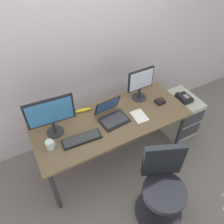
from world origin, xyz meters
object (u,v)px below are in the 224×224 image
Objects in this scene: keyboard at (82,139)px; banana at (83,110)px; monitor_side at (141,83)px; desk_phone at (184,98)px; laptop at (112,115)px; monitor_main at (51,114)px; trackball_mouse at (160,101)px; file_cabinet at (178,115)px; office_chair at (162,188)px; coffee_mug at (50,145)px; paper_notepad at (139,116)px.

banana is at bearing 65.16° from keyboard.
keyboard is at bearing -161.93° from monitor_side.
laptop is (-1.10, 0.00, 0.19)m from desk_phone.
monitor_main is 4.38× the size of trackball_mouse.
file_cabinet is 0.95m from monitor_side.
monitor_main is at bearing 133.13° from keyboard.
monitor_side is (-0.63, 0.16, 0.37)m from desk_phone.
office_chair is 1.22m from coffee_mug.
monitor_main reaches higher than laptop.
desk_phone is 0.48× the size of keyboard.
trackball_mouse is at bearing 1.86° from coffee_mug.
keyboard is at bearing -162.64° from laptop.
paper_notepad is at bearing -171.17° from desk_phone.
trackball_mouse is at bearing -173.01° from file_cabinet.
monitor_side is 1.98× the size of paper_notepad.
trackball_mouse reaches higher than file_cabinet.
desk_phone is at bearing -0.05° from laptop.
monitor_side is at bearing 18.07° from keyboard.
monitor_side is at bearing 18.69° from laptop.
monitor_side reaches higher than coffee_mug.
file_cabinet is 1.92m from coffee_mug.
keyboard is at bearing -175.18° from trackball_mouse.
laptop reaches higher than coffee_mug.
monitor_main is at bearing 129.40° from office_chair.
file_cabinet is 5.83× the size of coffee_mug.
banana is at bearing 109.02° from office_chair.
file_cabinet is at bearing 41.37° from office_chair.
paper_notepad is 1.09× the size of banana.
keyboard reaches higher than desk_phone.
monitor_side is at bearing 71.39° from office_chair.
laptop is (-0.47, -0.16, -0.18)m from monitor_side.
coffee_mug reaches higher than file_cabinet.
desk_phone is at bearing 2.65° from coffee_mug.
paper_notepad is at bearing -35.58° from banana.
file_cabinet is 3.10× the size of banana.
desk_phone is 1.05× the size of banana.
laptop is at bearing 99.28° from office_chair.
laptop is at bearing -179.20° from file_cabinet.
paper_notepad is at bearing 0.37° from keyboard.
monitor_main is at bearing 177.45° from file_cabinet.
banana is at bearing 172.43° from monitor_side.
monitor_main is 1.17× the size of monitor_side.
trackball_mouse is at bearing 57.46° from office_chair.
banana reaches higher than paper_notepad.
coffee_mug is at bearing -173.31° from laptop.
laptop is at bearing -8.40° from monitor_main.
desk_phone is 1.78m from monitor_main.
coffee_mug is (-0.73, -0.09, -0.00)m from laptop.
desk_phone is 0.75m from monitor_side.
office_chair is 1.35m from monitor_main.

